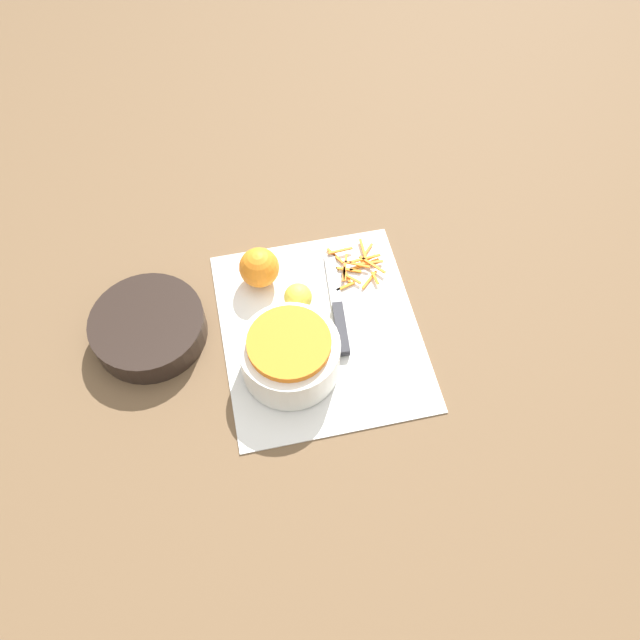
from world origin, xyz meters
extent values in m
plane|color=brown|center=(0.00, 0.00, 0.00)|extent=(4.00, 4.00, 0.00)
cube|color=silver|center=(0.00, 0.00, 0.00)|extent=(0.42, 0.37, 0.01)
cylinder|color=silver|center=(-0.07, 0.07, 0.05)|extent=(0.18, 0.18, 0.08)
cylinder|color=orange|center=(-0.07, 0.07, 0.09)|extent=(0.15, 0.15, 0.02)
cylinder|color=black|center=(0.06, 0.31, 0.03)|extent=(0.21, 0.21, 0.05)
cube|color=#232328|center=(-0.01, -0.04, 0.01)|extent=(0.11, 0.03, 0.02)
cube|color=#B2B2B7|center=(0.10, -0.05, 0.01)|extent=(0.13, 0.03, 0.00)
sphere|color=orange|center=(0.14, 0.09, 0.05)|extent=(0.08, 0.08, 0.08)
sphere|color=gold|center=(0.06, 0.03, 0.03)|extent=(0.05, 0.05, 0.05)
cube|color=orange|center=(0.08, -0.07, 0.01)|extent=(0.02, 0.04, 0.00)
cube|color=orange|center=(0.09, -0.13, 0.01)|extent=(0.03, 0.01, 0.00)
cube|color=orange|center=(0.16, -0.07, 0.01)|extent=(0.04, 0.03, 0.00)
cube|color=orange|center=(0.09, -0.12, 0.01)|extent=(0.04, 0.04, 0.00)
cube|color=orange|center=(0.13, -0.12, 0.01)|extent=(0.02, 0.06, 0.00)
cube|color=orange|center=(0.12, -0.08, 0.01)|extent=(0.02, 0.05, 0.00)
cube|color=orange|center=(0.13, -0.10, 0.01)|extent=(0.03, 0.05, 0.00)
cube|color=orange|center=(0.11, -0.08, 0.01)|extent=(0.04, 0.01, 0.00)
cube|color=orange|center=(0.17, -0.08, 0.01)|extent=(0.01, 0.05, 0.00)
cube|color=orange|center=(0.10, -0.09, 0.01)|extent=(0.03, 0.03, 0.00)
cube|color=orange|center=(0.12, -0.13, 0.01)|extent=(0.05, 0.04, 0.00)
cube|color=orange|center=(0.13, -0.13, 0.01)|extent=(0.01, 0.05, 0.00)
cube|color=orange|center=(0.16, -0.14, 0.01)|extent=(0.03, 0.03, 0.00)
cube|color=orange|center=(0.14, -0.12, 0.01)|extent=(0.01, 0.07, 0.00)
cube|color=orange|center=(0.16, -0.12, 0.01)|extent=(0.06, 0.01, 0.00)
cube|color=orange|center=(0.14, -0.13, 0.01)|extent=(0.02, 0.03, 0.00)
cube|color=orange|center=(0.11, -0.07, 0.01)|extent=(0.03, 0.01, 0.00)
cube|color=orange|center=(0.12, -0.08, 0.01)|extent=(0.07, 0.03, 0.00)
camera|label=1|loc=(-0.60, 0.13, 1.01)|focal=35.00mm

